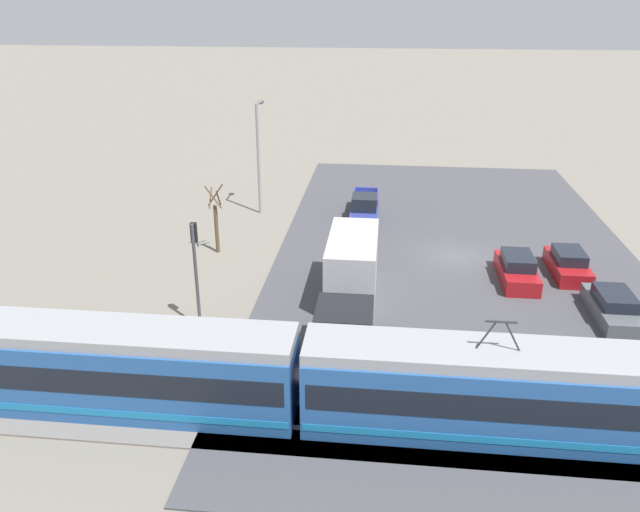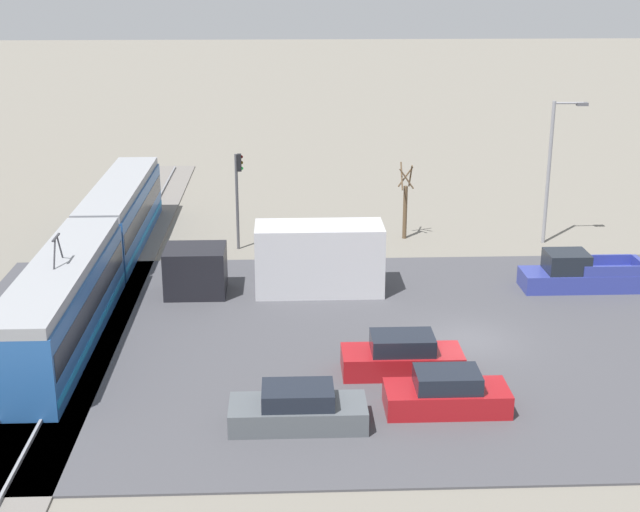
{
  "view_description": "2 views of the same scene",
  "coord_description": "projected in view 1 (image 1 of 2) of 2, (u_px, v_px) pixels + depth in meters",
  "views": [
    {
      "loc": [
        4.5,
        36.37,
        15.15
      ],
      "look_at": [
        7.8,
        6.33,
        2.39
      ],
      "focal_mm": 35.0,
      "sensor_mm": 36.0,
      "label": 1
    },
    {
      "loc": [
        -34.29,
        7.64,
        15.12
      ],
      "look_at": [
        6.67,
        5.97,
        1.68
      ],
      "focal_mm": 50.0,
      "sensor_mm": 36.0,
      "label": 2
    }
  ],
  "objects": [
    {
      "name": "street_lamp_near_crossing",
      "position": [
        259.0,
        151.0,
        44.98
      ],
      "size": [
        0.36,
        1.95,
        8.07
      ],
      "color": "gray",
      "rests_on": "ground"
    },
    {
      "name": "rail_bed",
      "position": [
        496.0,
        431.0,
        23.28
      ],
      "size": [
        69.5,
        4.4,
        0.22
      ],
      "color": "slate",
      "rests_on": "ground"
    },
    {
      "name": "sedan_car_2",
      "position": [
        613.0,
        308.0,
        31.1
      ],
      "size": [
        1.9,
        4.71,
        1.44
      ],
      "rotation": [
        0.0,
        0.0,
        3.14
      ],
      "color": "#4C5156",
      "rests_on": "ground"
    },
    {
      "name": "sedan_car_1",
      "position": [
        517.0,
        270.0,
        35.22
      ],
      "size": [
        1.86,
        4.64,
        1.58
      ],
      "color": "maroon",
      "rests_on": "ground"
    },
    {
      "name": "road_surface",
      "position": [
        456.0,
        257.0,
        38.73
      ],
      "size": [
        22.16,
        43.78,
        0.08
      ],
      "color": "#424247",
      "rests_on": "ground"
    },
    {
      "name": "street_tree",
      "position": [
        216.0,
        222.0,
        38.79
      ],
      "size": [
        1.05,
        0.87,
        4.42
      ],
      "color": "brown",
      "rests_on": "ground"
    },
    {
      "name": "pickup_truck",
      "position": [
        365.0,
        208.0,
        45.11
      ],
      "size": [
        1.91,
        5.86,
        1.87
      ],
      "color": "navy",
      "rests_on": "ground"
    },
    {
      "name": "ground_plane",
      "position": [
        456.0,
        257.0,
        38.74
      ],
      "size": [
        320.0,
        320.0,
        0.0
      ],
      "primitive_type": "plane",
      "color": "slate"
    },
    {
      "name": "box_truck",
      "position": [
        351.0,
        280.0,
        31.89
      ],
      "size": [
        2.56,
        10.39,
        3.33
      ],
      "color": "black",
      "rests_on": "ground"
    },
    {
      "name": "sedan_car_0",
      "position": [
        568.0,
        264.0,
        36.01
      ],
      "size": [
        1.83,
        4.38,
        1.5
      ],
      "rotation": [
        0.0,
        0.0,
        3.14
      ],
      "color": "maroon",
      "rests_on": "ground"
    },
    {
      "name": "light_rail_tram",
      "position": [
        300.0,
        380.0,
        23.35
      ],
      "size": [
        27.89,
        2.66,
        4.64
      ],
      "color": "#235193",
      "rests_on": "ground"
    },
    {
      "name": "traffic_light_pole",
      "position": [
        196.0,
        261.0,
        29.39
      ],
      "size": [
        0.28,
        0.47,
        5.38
      ],
      "color": "#47474C",
      "rests_on": "ground"
    }
  ]
}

